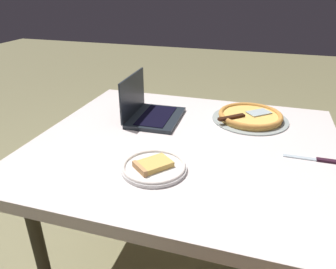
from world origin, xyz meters
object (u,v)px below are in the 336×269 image
(laptop, at_px, (149,110))
(table_knife, at_px, (318,160))
(pizza_tray, at_px, (250,116))
(dining_table, at_px, (185,153))
(pizza_plate, at_px, (154,167))

(laptop, bearing_deg, table_knife, -14.58)
(pizza_tray, bearing_deg, table_knife, -49.94)
(table_knife, bearing_deg, laptop, 165.42)
(table_knife, bearing_deg, dining_table, 179.32)
(pizza_plate, relative_size, pizza_tray, 0.65)
(dining_table, distance_m, pizza_plate, 0.27)
(table_knife, bearing_deg, pizza_plate, -156.88)
(pizza_plate, distance_m, pizza_tray, 0.64)
(dining_table, distance_m, pizza_tray, 0.41)
(dining_table, relative_size, pizza_tray, 3.46)
(dining_table, relative_size, pizza_plate, 5.35)
(laptop, distance_m, pizza_plate, 0.48)
(pizza_plate, distance_m, table_knife, 0.62)
(laptop, height_order, table_knife, laptop)
(pizza_plate, height_order, pizza_tray, pizza_tray)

